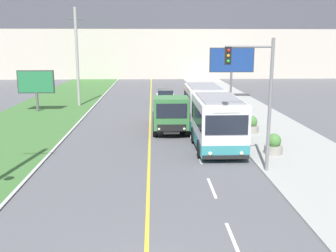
{
  "coord_description": "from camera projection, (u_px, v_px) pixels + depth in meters",
  "views": [
    {
      "loc": [
        0.22,
        -8.17,
        6.15
      ],
      "look_at": [
        1.1,
        14.15,
        1.4
      ],
      "focal_mm": 42.0,
      "sensor_mm": 36.0,
      "label": 1
    }
  ],
  "objects": [
    {
      "name": "apartment_block_background",
      "position": [
        151.0,
        8.0,
        68.89
      ],
      "size": [
        80.0,
        8.04,
        24.2
      ],
      "color": "beige",
      "rests_on": "ground_plane"
    },
    {
      "name": "city_bus",
      "position": [
        210.0,
        114.0,
        25.69
      ],
      "size": [
        2.65,
        11.86,
        3.11
      ],
      "color": "silver",
      "rests_on": "ground_plane"
    },
    {
      "name": "dump_truck",
      "position": [
        170.0,
        114.0,
        27.17
      ],
      "size": [
        2.44,
        6.46,
        2.6
      ],
      "color": "black",
      "rests_on": "ground_plane"
    },
    {
      "name": "car_distant",
      "position": [
        165.0,
        97.0,
        40.5
      ],
      "size": [
        1.8,
        4.3,
        1.45
      ],
      "color": "silver",
      "rests_on": "ground_plane"
    },
    {
      "name": "utility_pole_far",
      "position": [
        77.0,
        57.0,
        38.17
      ],
      "size": [
        1.8,
        0.28,
        9.47
      ],
      "color": "#9E9E99",
      "rests_on": "ground_plane"
    },
    {
      "name": "traffic_light_mast",
      "position": [
        258.0,
        89.0,
        18.22
      ],
      "size": [
        2.28,
        0.32,
        6.37
      ],
      "color": "slate",
      "rests_on": "ground_plane"
    },
    {
      "name": "billboard_large",
      "position": [
        232.0,
        62.0,
        42.56
      ],
      "size": [
        4.85,
        0.24,
        5.63
      ],
      "color": "#59595B",
      "rests_on": "ground_plane"
    },
    {
      "name": "billboard_small",
      "position": [
        36.0,
        83.0,
        35.28
      ],
      "size": [
        3.26,
        0.24,
        3.73
      ],
      "color": "#59595B",
      "rests_on": "ground_plane"
    },
    {
      "name": "planter_round_near",
      "position": [
        274.0,
        145.0,
        21.84
      ],
      "size": [
        1.0,
        1.0,
        1.14
      ],
      "color": "gray",
      "rests_on": "sidewalk_right"
    },
    {
      "name": "planter_round_second",
      "position": [
        251.0,
        125.0,
        27.03
      ],
      "size": [
        1.03,
        1.03,
        1.17
      ],
      "color": "gray",
      "rests_on": "sidewalk_right"
    },
    {
      "name": "planter_round_third",
      "position": [
        234.0,
        112.0,
        32.22
      ],
      "size": [
        1.01,
        1.01,
        1.13
      ],
      "color": "gray",
      "rests_on": "sidewalk_right"
    },
    {
      "name": "planter_round_far",
      "position": [
        224.0,
        102.0,
        37.41
      ],
      "size": [
        0.94,
        0.94,
        1.14
      ],
      "color": "gray",
      "rests_on": "sidewalk_right"
    }
  ]
}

